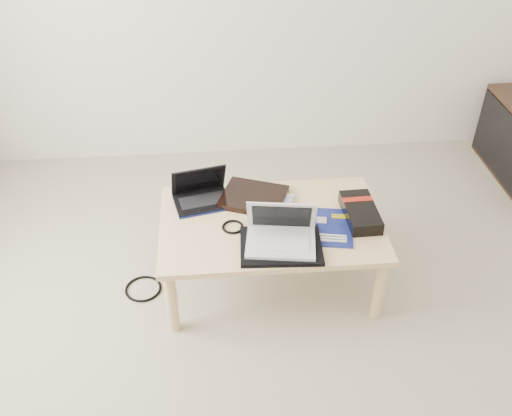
{
  "coord_description": "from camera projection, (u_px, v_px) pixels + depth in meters",
  "views": [
    {
      "loc": [
        -0.31,
        -1.56,
        2.15
      ],
      "look_at": [
        -0.12,
        0.65,
        0.49
      ],
      "focal_mm": 40.0,
      "sensor_mm": 36.0,
      "label": 1
    }
  ],
  "objects": [
    {
      "name": "floor_cable_coil",
      "position": [
        143.0,
        289.0,
        3.01
      ],
      "size": [
        0.24,
        0.24,
        0.01
      ],
      "primitive_type": "torus",
      "rotation": [
        0.0,
        0.0,
        -0.27
      ],
      "color": "black",
      "rests_on": "ground"
    },
    {
      "name": "tablet",
      "position": [
        284.0,
        222.0,
        2.82
      ],
      "size": [
        0.32,
        0.28,
        0.01
      ],
      "color": "black",
      "rests_on": "coffee_table"
    },
    {
      "name": "white_laptop",
      "position": [
        281.0,
        234.0,
        2.65
      ],
      "size": [
        0.35,
        0.27,
        0.22
      ],
      "color": "silver",
      "rests_on": "neoprene_sleeve"
    },
    {
      "name": "motherboard",
      "position": [
        328.0,
        227.0,
        2.79
      ],
      "size": [
        0.29,
        0.34,
        0.01
      ],
      "color": "#0D1454",
      "rests_on": "coffee_table"
    },
    {
      "name": "room_shell",
      "position": [
        319.0,
        0.0,
        1.55
      ],
      "size": [
        4.2,
        4.2,
        2.7
      ],
      "color": "silver",
      "rests_on": "ground"
    },
    {
      "name": "neoprene_sleeve",
      "position": [
        281.0,
        246.0,
        2.67
      ],
      "size": [
        0.4,
        0.3,
        0.02
      ],
      "primitive_type": "cube",
      "rotation": [
        0.0,
        0.0,
        -0.06
      ],
      "color": "black",
      "rests_on": "coffee_table"
    },
    {
      "name": "netbook",
      "position": [
        201.0,
        195.0,
        2.94
      ],
      "size": [
        0.32,
        0.26,
        0.19
      ],
      "color": "black",
      "rests_on": "coffee_table"
    },
    {
      "name": "coffee_table",
      "position": [
        271.0,
        229.0,
        2.86
      ],
      "size": [
        1.1,
        0.7,
        0.4
      ],
      "color": "#DDC485",
      "rests_on": "ground"
    },
    {
      "name": "gpu_box",
      "position": [
        360.0,
        212.0,
        2.84
      ],
      "size": [
        0.16,
        0.31,
        0.07
      ],
      "color": "black",
      "rests_on": "coffee_table"
    },
    {
      "name": "ground",
      "position": [
        294.0,
        379.0,
        2.56
      ],
      "size": [
        4.0,
        4.0,
        0.0
      ],
      "primitive_type": "plane",
      "color": "#AFA48E",
      "rests_on": "ground"
    },
    {
      "name": "cable_coil",
      "position": [
        233.0,
        227.0,
        2.79
      ],
      "size": [
        0.13,
        0.13,
        0.01
      ],
      "primitive_type": "torus",
      "rotation": [
        0.0,
        0.0,
        0.21
      ],
      "color": "black",
      "rests_on": "coffee_table"
    },
    {
      "name": "floor_cable_trail",
      "position": [
        171.0,
        276.0,
        3.09
      ],
      "size": [
        0.07,
        0.39,
        0.01
      ],
      "primitive_type": "cylinder",
      "rotation": [
        1.57,
        0.0,
        0.16
      ],
      "color": "black",
      "rests_on": "ground"
    },
    {
      "name": "book",
      "position": [
        254.0,
        197.0,
        2.97
      ],
      "size": [
        0.4,
        0.37,
        0.03
      ],
      "color": "black",
      "rests_on": "coffee_table"
    },
    {
      "name": "remote",
      "position": [
        285.0,
        208.0,
        2.9
      ],
      "size": [
        0.13,
        0.24,
        0.02
      ],
      "color": "silver",
      "rests_on": "coffee_table"
    }
  ]
}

